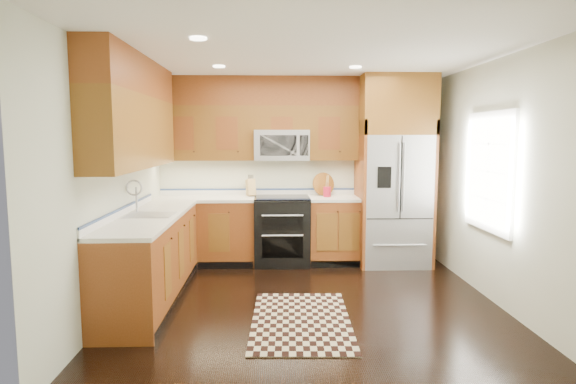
{
  "coord_description": "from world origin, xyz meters",
  "views": [
    {
      "loc": [
        -0.39,
        -4.95,
        1.77
      ],
      "look_at": [
        -0.2,
        0.6,
        1.14
      ],
      "focal_mm": 30.0,
      "sensor_mm": 36.0,
      "label": 1
    }
  ],
  "objects_px": {
    "refrigerator": "(394,171)",
    "utensil_crock": "(327,189)",
    "rug": "(301,320)",
    "knife_block": "(251,187)",
    "range": "(282,231)"
  },
  "relations": [
    {
      "from": "refrigerator",
      "to": "utensil_crock",
      "type": "distance_m",
      "value": 0.96
    },
    {
      "from": "rug",
      "to": "knife_block",
      "type": "relative_size",
      "value": 5.2
    },
    {
      "from": "range",
      "to": "rug",
      "type": "xyz_separation_m",
      "value": [
        0.14,
        -2.14,
        -0.46
      ]
    },
    {
      "from": "rug",
      "to": "knife_block",
      "type": "distance_m",
      "value": 2.62
    },
    {
      "from": "range",
      "to": "refrigerator",
      "type": "bearing_deg",
      "value": -1.4
    },
    {
      "from": "refrigerator",
      "to": "knife_block",
      "type": "xyz_separation_m",
      "value": [
        -1.99,
        0.23,
        -0.24
      ]
    },
    {
      "from": "utensil_crock",
      "to": "refrigerator",
      "type": "bearing_deg",
      "value": -4.84
    },
    {
      "from": "refrigerator",
      "to": "knife_block",
      "type": "distance_m",
      "value": 2.02
    },
    {
      "from": "knife_block",
      "to": "refrigerator",
      "type": "bearing_deg",
      "value": -6.47
    },
    {
      "from": "range",
      "to": "refrigerator",
      "type": "height_order",
      "value": "refrigerator"
    },
    {
      "from": "range",
      "to": "knife_block",
      "type": "height_order",
      "value": "knife_block"
    },
    {
      "from": "refrigerator",
      "to": "rug",
      "type": "relative_size",
      "value": 1.65
    },
    {
      "from": "refrigerator",
      "to": "utensil_crock",
      "type": "bearing_deg",
      "value": 175.16
    },
    {
      "from": "range",
      "to": "utensil_crock",
      "type": "xyz_separation_m",
      "value": [
        0.63,
        0.04,
        0.57
      ]
    },
    {
      "from": "range",
      "to": "rug",
      "type": "distance_m",
      "value": 2.19
    }
  ]
}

